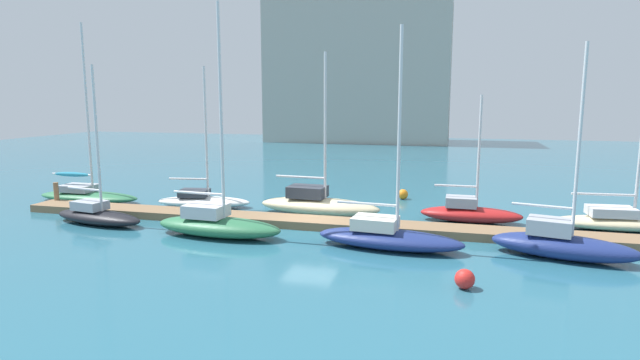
{
  "coord_description": "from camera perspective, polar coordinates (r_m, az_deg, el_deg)",
  "views": [
    {
      "loc": [
        6.68,
        -23.41,
        6.21
      ],
      "look_at": [
        0.0,
        2.0,
        2.0
      ],
      "focal_mm": 28.61,
      "sensor_mm": 36.0,
      "label": 1
    }
  ],
  "objects": [
    {
      "name": "dock_pier",
      "position": [
        25.07,
        -1.17,
        -4.77
      ],
      "size": [
        31.66,
        1.7,
        0.39
      ],
      "primitive_type": "cube",
      "color": "#846647",
      "rests_on": "ground_plane"
    },
    {
      "name": "sailboat_5",
      "position": [
        21.6,
        7.59,
        -6.2
      ],
      "size": [
        6.3,
        2.47,
        9.07
      ],
      "rotation": [
        0.0,
        0.0,
        -0.09
      ],
      "color": "navy",
      "rests_on": "ground_plane"
    },
    {
      "name": "dock_piling_near_end",
      "position": [
        33.17,
        -27.38,
        -1.46
      ],
      "size": [
        0.28,
        0.28,
        1.43
      ],
      "primitive_type": "cylinder",
      "color": "#846647",
      "rests_on": "ground_plane"
    },
    {
      "name": "mooring_buoy_orange",
      "position": [
        32.16,
        9.26,
        -1.58
      ],
      "size": [
        0.63,
        0.63,
        0.63
      ],
      "primitive_type": "sphere",
      "color": "orange",
      "rests_on": "ground_plane"
    },
    {
      "name": "sailboat_4",
      "position": [
        27.44,
        -0.25,
        -2.68
      ],
      "size": [
        6.77,
        2.42,
        8.59
      ],
      "rotation": [
        0.0,
        0.0,
        -0.06
      ],
      "color": "beige",
      "rests_on": "ground_plane"
    },
    {
      "name": "sailboat_1",
      "position": [
        27.82,
        -23.64,
        -3.54
      ],
      "size": [
        5.45,
        2.4,
        7.81
      ],
      "rotation": [
        0.0,
        0.0,
        -0.16
      ],
      "color": "black",
      "rests_on": "ground_plane"
    },
    {
      "name": "sailboat_3",
      "position": [
        23.71,
        -11.45,
        -4.77
      ],
      "size": [
        6.16,
        2.32,
        10.29
      ],
      "rotation": [
        0.0,
        0.0,
        -0.05
      ],
      "color": "#2D7047",
      "rests_on": "ground_plane"
    },
    {
      "name": "sailboat_6",
      "position": [
        26.97,
        16.39,
        -3.47
      ],
      "size": [
        5.03,
        1.7,
        6.39
      ],
      "rotation": [
        0.0,
        0.0,
        -0.01
      ],
      "color": "#B21E1E",
      "rests_on": "ground_plane"
    },
    {
      "name": "sailboat_0",
      "position": [
        34.02,
        -24.61,
        -1.38
      ],
      "size": [
        6.63,
        2.1,
        10.53
      ],
      "rotation": [
        0.0,
        0.0,
        0.01
      ],
      "color": "#2D7047",
      "rests_on": "ground_plane"
    },
    {
      "name": "harbor_building_distant",
      "position": [
        75.7,
        4.42,
        11.82
      ],
      "size": [
        25.79,
        11.5,
        19.68
      ],
      "primitive_type": "cube",
      "color": "#ADA89E",
      "rests_on": "ground_plane"
    },
    {
      "name": "sailboat_2",
      "position": [
        30.17,
        -12.99,
        -2.13
      ],
      "size": [
        5.62,
        2.49,
        8.0
      ],
      "rotation": [
        0.0,
        0.0,
        0.16
      ],
      "color": "white",
      "rests_on": "ground_plane"
    },
    {
      "name": "sailboat_8",
      "position": [
        28.3,
        30.86,
        -3.9
      ],
      "size": [
        6.89,
        2.41,
        8.82
      ],
      "rotation": [
        0.0,
        0.0,
        0.08
      ],
      "color": "beige",
      "rests_on": "ground_plane"
    },
    {
      "name": "mooring_buoy_red",
      "position": [
        17.75,
        15.88,
        -10.6
      ],
      "size": [
        0.66,
        0.66,
        0.66
      ],
      "primitive_type": "sphere",
      "color": "red",
      "rests_on": "ground_plane"
    },
    {
      "name": "sailboat_7",
      "position": [
        22.21,
        25.41,
        -6.39
      ],
      "size": [
        5.65,
        2.94,
        8.28
      ],
      "rotation": [
        0.0,
        0.0,
        -0.23
      ],
      "color": "navy",
      "rests_on": "ground_plane"
    },
    {
      "name": "ground_plane",
      "position": [
        25.12,
        -1.17,
        -5.21
      ],
      "size": [
        120.0,
        120.0,
        0.0
      ],
      "primitive_type": "plane",
      "color": "#286075"
    }
  ]
}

